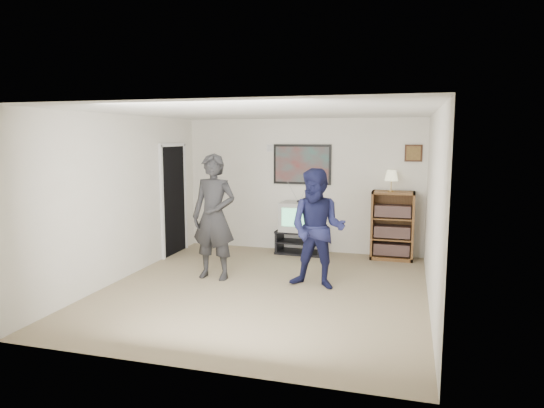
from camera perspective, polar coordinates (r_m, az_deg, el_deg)
The scene contains 13 objects.
room_shell at distance 7.11m, azimuth -0.14°, elevation 0.50°, with size 4.51×5.00×2.51m.
media_stand at distance 9.08m, azimuth 3.32°, elevation -4.48°, with size 0.89×0.52×0.43m.
crt_television at distance 9.00m, azimuth 3.10°, elevation -1.46°, with size 0.63×0.53×0.53m, color #A4A59F, non-canonical shape.
bookshelf at distance 8.85m, azimuth 13.98°, elevation -2.46°, with size 0.74×0.42×1.21m, color brown, non-canonical shape.
table_lamp at distance 8.74m, azimuth 13.85°, elevation 2.66°, with size 0.23×0.23×0.37m, color beige, non-canonical shape.
person_tall at distance 7.42m, azimuth -6.85°, elevation -1.52°, with size 0.70×0.46×1.91m, color black.
person_short at distance 6.95m, azimuth 5.37°, elevation -2.94°, with size 0.84×0.65×1.73m, color #171940.
controller_left at distance 7.63m, azimuth -6.29°, elevation 0.42°, with size 0.04×0.13×0.04m, color white.
controller_right at distance 7.09m, azimuth 5.87°, elevation -0.96°, with size 0.04×0.13×0.04m, color white.
poster at distance 9.13m, azimuth 3.56°, elevation 4.67°, with size 1.10×0.03×0.75m, color black.
air_vent at distance 9.25m, azimuth 0.23°, elevation 6.59°, with size 0.28×0.02×0.14m, color white.
small_picture at distance 8.91m, azimuth 16.31°, elevation 5.77°, with size 0.30×0.03×0.30m, color black.
doorway at distance 9.12m, azimuth -11.54°, elevation 0.42°, with size 0.03×0.85×2.00m, color black.
Camera 1 is at (1.94, -6.43, 2.18)m, focal length 32.00 mm.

